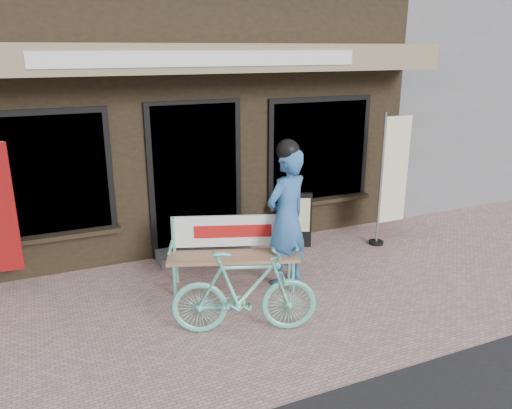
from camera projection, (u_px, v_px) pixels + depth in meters
name	position (u px, v px, depth m)	size (l,w,h in m)	color
ground	(251.00, 314.00, 5.63)	(70.00, 70.00, 0.00)	tan
storefront	(144.00, 41.00, 9.07)	(7.00, 6.77, 6.00)	black
neighbor_right_near	(470.00, 51.00, 12.85)	(10.00, 7.00, 5.60)	slate
bench	(233.00, 246.00, 6.21)	(1.66, 0.92, 0.88)	#67CAB2
person	(287.00, 215.00, 6.13)	(0.74, 0.62, 1.85)	#3066A5
bicycle	(244.00, 292.00, 5.16)	(0.43, 1.52, 0.92)	#67CAB2
nobori_cream	(392.00, 177.00, 7.42)	(0.59, 0.22, 2.01)	gray
menu_stand	(297.00, 220.00, 7.41)	(0.42, 0.22, 0.84)	black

